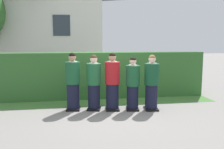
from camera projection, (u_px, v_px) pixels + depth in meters
ground_plane at (112, 109)px, 7.12m from camera, size 60.00×60.00×0.00m
student_front_row_0 at (73, 83)px, 7.00m from camera, size 0.44×0.55×1.69m
student_front_row_1 at (94, 84)px, 7.02m from camera, size 0.47×0.54×1.63m
student_in_red_blazer at (112, 83)px, 7.00m from camera, size 0.44×0.55×1.69m
student_front_row_3 at (133, 85)px, 7.00m from camera, size 0.43×0.52×1.57m
student_front_row_4 at (152, 84)px, 7.00m from camera, size 0.42×0.53×1.63m
hedge at (105, 75)px, 8.60m from camera, size 7.17×0.70×1.62m
school_building_main at (32, 14)px, 14.18m from camera, size 8.44×3.95×6.98m
lawn_strip at (108, 102)px, 7.93m from camera, size 7.17×0.90×0.01m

